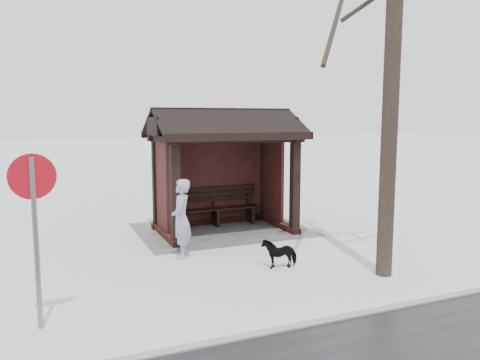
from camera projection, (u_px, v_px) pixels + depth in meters
name	position (u px, v px, depth m)	size (l,w,h in m)	color
ground	(225.00, 231.00, 11.81)	(120.00, 120.00, 0.00)	white
kerb	(361.00, 315.00, 6.78)	(120.00, 0.15, 0.06)	gray
trampled_patch	(222.00, 229.00, 11.99)	(4.20, 3.20, 0.02)	gray
bus_shelter	(222.00, 145.00, 11.67)	(3.60, 2.40, 3.09)	#341413
pedestrian	(181.00, 219.00, 9.51)	(0.59, 0.39, 1.62)	#A19BB6
dog	(279.00, 253.00, 8.96)	(0.30, 0.65, 0.55)	black
road_sign	(34.00, 204.00, 6.16)	(0.61, 0.13, 2.39)	slate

